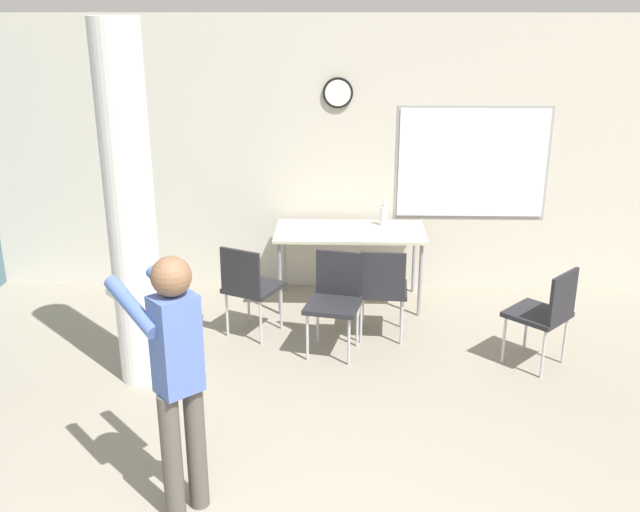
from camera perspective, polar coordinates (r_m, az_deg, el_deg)
name	(u,v)px	position (r m, az deg, el deg)	size (l,w,h in m)	color
wall_back	(322,156)	(7.39, 0.19, 7.98)	(8.00, 0.15, 2.80)	beige
support_pillar	(131,211)	(5.56, -14.92, 3.48)	(0.37, 0.37, 2.80)	white
folding_table	(350,236)	(7.04, 2.41, 1.63)	(1.47, 0.73, 0.77)	beige
bottle_on_table	(383,216)	(7.18, 5.10, 3.24)	(0.08, 0.08, 0.27)	silver
chair_mid_room	(546,310)	(6.13, 17.63, -4.15)	(0.62, 0.62, 0.87)	#232328
chair_table_front	(335,296)	(6.13, 1.20, -3.20)	(0.52, 0.52, 0.87)	#232328
chair_table_left	(249,284)	(6.41, -5.69, -2.23)	(0.59, 0.59, 0.87)	#232328
chair_table_right	(382,286)	(6.36, 5.02, -2.41)	(0.47, 0.47, 0.87)	#232328
person_playing_front	(176,367)	(4.12, -11.48, -8.73)	(0.62, 0.63, 1.62)	#514C47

